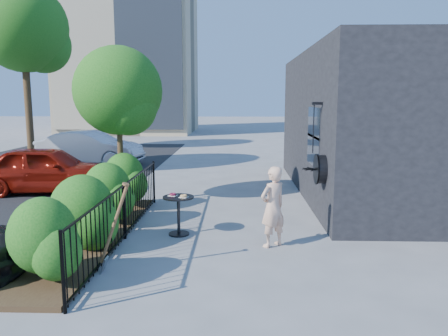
{
  "coord_description": "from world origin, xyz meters",
  "views": [
    {
      "loc": [
        0.68,
        -8.11,
        2.69
      ],
      "look_at": [
        0.38,
        1.3,
        1.2
      ],
      "focal_mm": 35.0,
      "sensor_mm": 36.0,
      "label": 1
    }
  ],
  "objects_px": {
    "street_tree_far": "(24,33)",
    "car_silver": "(90,148)",
    "car_red": "(48,169)",
    "shovel": "(112,233)",
    "cafe_table": "(179,208)",
    "woman": "(273,207)",
    "patio_tree": "(120,96)"
  },
  "relations": [
    {
      "from": "street_tree_far",
      "to": "car_silver",
      "type": "bearing_deg",
      "value": -43.97
    },
    {
      "from": "street_tree_far",
      "to": "car_red",
      "type": "distance_m",
      "value": 12.24
    },
    {
      "from": "street_tree_far",
      "to": "shovel",
      "type": "bearing_deg",
      "value": -60.94
    },
    {
      "from": "street_tree_far",
      "to": "cafe_table",
      "type": "distance_m",
      "value": 17.45
    },
    {
      "from": "cafe_table",
      "to": "woman",
      "type": "distance_m",
      "value": 1.94
    },
    {
      "from": "car_red",
      "to": "patio_tree",
      "type": "bearing_deg",
      "value": -122.28
    },
    {
      "from": "street_tree_far",
      "to": "cafe_table",
      "type": "bearing_deg",
      "value": -55.34
    },
    {
      "from": "patio_tree",
      "to": "car_red",
      "type": "distance_m",
      "value": 3.59
    },
    {
      "from": "patio_tree",
      "to": "shovel",
      "type": "height_order",
      "value": "patio_tree"
    },
    {
      "from": "patio_tree",
      "to": "woman",
      "type": "distance_m",
      "value": 5.14
    },
    {
      "from": "cafe_table",
      "to": "woman",
      "type": "bearing_deg",
      "value": -19.49
    },
    {
      "from": "car_red",
      "to": "car_silver",
      "type": "distance_m",
      "value": 5.46
    },
    {
      "from": "woman",
      "to": "car_red",
      "type": "bearing_deg",
      "value": -73.55
    },
    {
      "from": "car_red",
      "to": "woman",
      "type": "bearing_deg",
      "value": -130.03
    },
    {
      "from": "patio_tree",
      "to": "woman",
      "type": "bearing_deg",
      "value": -41.04
    },
    {
      "from": "street_tree_far",
      "to": "shovel",
      "type": "xyz_separation_m",
      "value": [
        8.68,
        -15.62,
        -5.27
      ]
    },
    {
      "from": "street_tree_far",
      "to": "car_red",
      "type": "height_order",
      "value": "street_tree_far"
    },
    {
      "from": "street_tree_far",
      "to": "car_silver",
      "type": "xyz_separation_m",
      "value": [
        4.53,
        -4.37,
        -5.22
      ]
    },
    {
      "from": "patio_tree",
      "to": "car_red",
      "type": "relative_size",
      "value": 0.98
    },
    {
      "from": "cafe_table",
      "to": "car_silver",
      "type": "relative_size",
      "value": 0.2
    },
    {
      "from": "street_tree_far",
      "to": "shovel",
      "type": "height_order",
      "value": "street_tree_far"
    },
    {
      "from": "shovel",
      "to": "car_silver",
      "type": "relative_size",
      "value": 0.35
    },
    {
      "from": "woman",
      "to": "car_silver",
      "type": "height_order",
      "value": "woman"
    },
    {
      "from": "street_tree_far",
      "to": "woman",
      "type": "height_order",
      "value": "street_tree_far"
    },
    {
      "from": "woman",
      "to": "shovel",
      "type": "distance_m",
      "value": 2.9
    },
    {
      "from": "patio_tree",
      "to": "shovel",
      "type": "relative_size",
      "value": 2.68
    },
    {
      "from": "car_red",
      "to": "shovel",
      "type": "bearing_deg",
      "value": -152.36
    },
    {
      "from": "patio_tree",
      "to": "cafe_table",
      "type": "xyz_separation_m",
      "value": [
        1.74,
        -2.46,
        -2.22
      ]
    },
    {
      "from": "cafe_table",
      "to": "patio_tree",
      "type": "bearing_deg",
      "value": 125.36
    },
    {
      "from": "street_tree_far",
      "to": "cafe_table",
      "type": "relative_size",
      "value": 9.91
    },
    {
      "from": "cafe_table",
      "to": "street_tree_far",
      "type": "bearing_deg",
      "value": 124.66
    },
    {
      "from": "street_tree_far",
      "to": "cafe_table",
      "type": "height_order",
      "value": "street_tree_far"
    }
  ]
}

